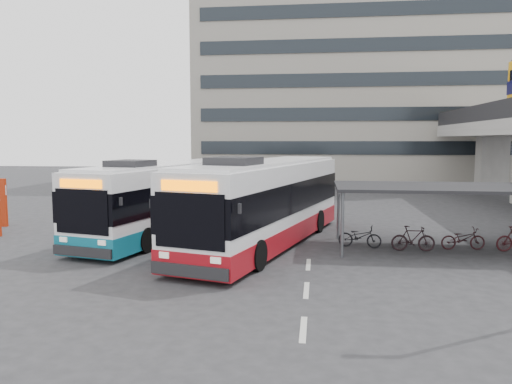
# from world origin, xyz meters

# --- Properties ---
(ground) EXTENTS (120.00, 120.00, 0.00)m
(ground) POSITION_xyz_m (0.00, 0.00, 0.00)
(ground) COLOR #28282B
(ground) RESTS_ON ground
(bike_shelter) EXTENTS (10.00, 4.00, 2.54)m
(bike_shelter) POSITION_xyz_m (8.50, 3.00, 1.52)
(bike_shelter) COLOR #595B60
(bike_shelter) RESTS_ON ground
(office_block) EXTENTS (30.00, 15.00, 25.00)m
(office_block) POSITION_xyz_m (6.00, 36.00, 12.50)
(office_block) COLOR gray
(office_block) RESTS_ON ground
(road_markings) EXTENTS (0.15, 7.60, 0.01)m
(road_markings) POSITION_xyz_m (2.50, -3.00, 0.01)
(road_markings) COLOR beige
(road_markings) RESTS_ON ground
(bus_main) EXTENTS (5.96, 12.85, 3.72)m
(bus_main) POSITION_xyz_m (0.69, 3.16, 1.73)
(bus_main) COLOR white
(bus_main) RESTS_ON ground
(bus_teal) EXTENTS (5.26, 12.14, 3.51)m
(bus_teal) POSITION_xyz_m (-4.01, 5.02, 1.63)
(bus_teal) COLOR white
(bus_teal) RESTS_ON ground
(pedestrian) EXTENTS (0.41, 0.62, 1.69)m
(pedestrian) POSITION_xyz_m (-0.45, 0.45, 0.85)
(pedestrian) COLOR black
(pedestrian) RESTS_ON ground
(sign_totem_north) EXTENTS (0.52, 0.20, 2.41)m
(sign_totem_north) POSITION_xyz_m (-12.84, 5.84, 1.25)
(sign_totem_north) COLOR #A6240A
(sign_totem_north) RESTS_ON ground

